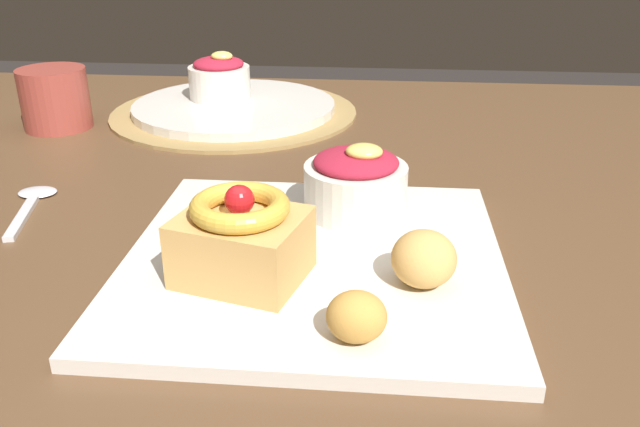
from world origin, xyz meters
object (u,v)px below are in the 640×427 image
(fritter_middle, at_px, (357,317))
(spoon, at_px, (31,202))
(back_plate, at_px, (234,107))
(coffee_mug, at_px, (55,99))
(berry_ramekin, at_px, (356,182))
(cake_slice, at_px, (242,238))
(front_plate, at_px, (318,261))
(back_ramekin, at_px, (219,78))
(fritter_front, at_px, (424,259))

(fritter_middle, bearing_deg, spoon, 147.31)
(back_plate, xyz_separation_m, coffee_mug, (-0.23, -0.09, 0.03))
(berry_ramekin, distance_m, spoon, 0.33)
(cake_slice, bearing_deg, berry_ramekin, 58.20)
(front_plate, relative_size, coffee_mug, 3.46)
(back_plate, bearing_deg, berry_ramekin, -61.55)
(cake_slice, relative_size, spoon, 0.87)
(spoon, bearing_deg, front_plate, -122.26)
(back_ramekin, height_order, spoon, back_ramekin)
(front_plate, bearing_deg, back_plate, 110.31)
(fritter_front, bearing_deg, spoon, 159.86)
(front_plate, xyz_separation_m, fritter_front, (0.08, -0.04, 0.03))
(front_plate, xyz_separation_m, back_ramekin, (-0.19, 0.46, 0.04))
(coffee_mug, bearing_deg, spoon, -70.86)
(fritter_front, distance_m, fritter_middle, 0.09)
(berry_ramekin, distance_m, coffee_mug, 0.49)
(fritter_middle, xyz_separation_m, back_plate, (-0.20, 0.55, -0.02))
(berry_ramekin, height_order, fritter_middle, berry_ramekin)
(fritter_front, distance_m, back_plate, 0.54)
(berry_ramekin, relative_size, spoon, 0.77)
(back_ramekin, relative_size, coffee_mug, 1.00)
(back_ramekin, height_order, coffee_mug, back_ramekin)
(fritter_front, bearing_deg, cake_slice, -179.34)
(spoon, bearing_deg, fritter_middle, -136.33)
(back_ramekin, bearing_deg, back_plate, -42.42)
(back_plate, height_order, spoon, back_plate)
(coffee_mug, bearing_deg, fritter_front, -39.88)
(front_plate, bearing_deg, cake_slice, -142.79)
(berry_ramekin, xyz_separation_m, fritter_front, (0.06, -0.13, -0.01))
(back_ramekin, xyz_separation_m, spoon, (-0.11, -0.36, -0.04))
(cake_slice, relative_size, back_ramekin, 1.22)
(back_plate, distance_m, spoon, 0.37)
(spoon, bearing_deg, back_plate, -35.66)
(front_plate, relative_size, back_ramekin, 3.45)
(front_plate, xyz_separation_m, back_plate, (-0.16, 0.44, 0.01))
(berry_ramekin, height_order, back_ramekin, back_ramekin)
(cake_slice, distance_m, back_ramekin, 0.52)
(front_plate, height_order, cake_slice, cake_slice)
(cake_slice, bearing_deg, front_plate, 37.21)
(back_plate, relative_size, back_ramekin, 3.26)
(spoon, bearing_deg, coffee_mug, 5.50)
(back_plate, distance_m, back_ramekin, 0.05)
(front_plate, height_order, fritter_middle, fritter_middle)
(fritter_front, bearing_deg, back_plate, 117.18)
(cake_slice, height_order, berry_ramekin, cake_slice)
(berry_ramekin, xyz_separation_m, coffee_mug, (-0.42, 0.26, -0.00))
(berry_ramekin, distance_m, fritter_front, 0.14)
(cake_slice, distance_m, fritter_middle, 0.12)
(fritter_middle, bearing_deg, front_plate, 107.52)
(cake_slice, height_order, back_ramekin, cake_slice)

